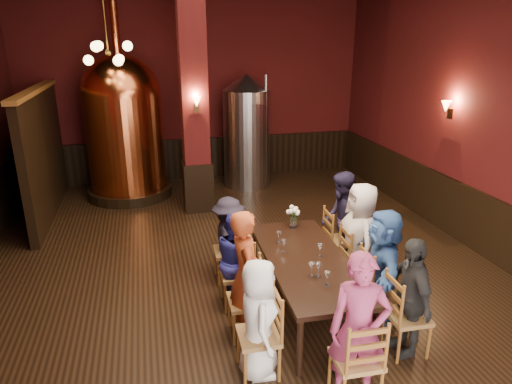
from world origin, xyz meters
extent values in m
plane|color=black|center=(0.00, 0.00, 0.00)|extent=(10.00, 10.00, 0.00)
cube|color=#4D1013|center=(0.00, 5.00, 2.25)|extent=(8.00, 0.02, 4.50)
cube|color=#4D1013|center=(4.00, 0.00, 2.25)|extent=(0.02, 10.00, 4.50)
cube|color=black|center=(3.96, 0.00, 0.50)|extent=(0.08, 9.90, 1.00)
cube|color=black|center=(0.00, 4.96, 0.50)|extent=(7.90, 0.08, 1.00)
cube|color=#4D1013|center=(-0.30, 2.80, 2.25)|extent=(0.58, 0.58, 4.50)
cube|color=black|center=(-3.20, 3.20, 1.20)|extent=(0.22, 3.50, 2.40)
cube|color=black|center=(0.60, -1.23, 0.72)|extent=(1.08, 2.43, 0.06)
cylinder|color=black|center=(0.12, -2.36, 0.34)|extent=(0.07, 0.07, 0.69)
cylinder|color=black|center=(1.00, -2.39, 0.34)|extent=(0.07, 0.07, 0.69)
cylinder|color=black|center=(0.20, -0.08, 0.34)|extent=(0.07, 0.07, 0.69)
cylinder|color=black|center=(1.08, -0.11, 0.34)|extent=(0.07, 0.07, 0.69)
imported|color=white|center=(-0.28, -2.21, 0.66)|extent=(0.48, 0.68, 1.32)
imported|color=#A23E1B|center=(-0.26, -1.54, 0.80)|extent=(0.40, 0.59, 1.59)
imported|color=#2C2E93|center=(-0.24, -0.88, 0.65)|extent=(0.35, 0.65, 1.30)
imported|color=black|center=(-0.22, -0.21, 0.64)|extent=(0.49, 0.83, 1.27)
imported|color=black|center=(1.42, -2.26, 0.70)|extent=(0.42, 0.85, 1.40)
imported|color=#355EA1|center=(1.44, -1.59, 0.73)|extent=(0.75, 1.42, 1.47)
imported|color=beige|center=(1.46, -0.93, 0.79)|extent=(0.58, 0.82, 1.58)
imported|color=#1F1A34|center=(1.48, -0.26, 0.77)|extent=(0.61, 0.83, 1.53)
imported|color=#903057|center=(0.55, -2.78, 0.78)|extent=(0.67, 0.55, 1.57)
cylinder|color=black|center=(-1.68, 4.00, 0.10)|extent=(1.83, 1.83, 0.20)
cylinder|color=#D46330|center=(-1.68, 4.00, 1.22)|extent=(1.98, 1.98, 2.04)
sphere|color=#D46330|center=(-1.68, 4.00, 2.24)|extent=(1.63, 1.63, 1.63)
cylinder|color=#D46330|center=(-1.68, 4.00, 3.66)|extent=(0.16, 0.16, 1.32)
cylinder|color=#B2B2B7|center=(1.02, 4.09, 1.12)|extent=(1.23, 1.23, 2.24)
cone|color=#B2B2B7|center=(1.02, 4.09, 2.41)|extent=(1.07, 1.07, 0.36)
cylinder|color=#B2B2B7|center=(1.38, 3.73, 1.34)|extent=(0.07, 0.07, 2.50)
cylinder|color=white|center=(0.73, -0.26, 0.84)|extent=(0.10, 0.10, 0.18)
camera|label=1|loc=(-1.26, -6.08, 3.42)|focal=32.00mm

